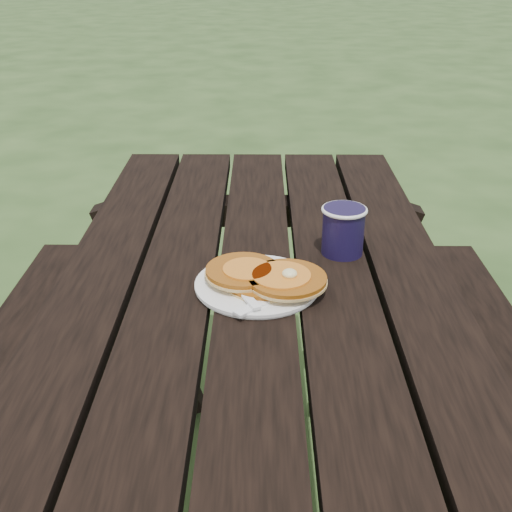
{
  "coord_description": "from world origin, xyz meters",
  "views": [
    {
      "loc": [
        0.01,
        -0.94,
        1.33
      ],
      "look_at": [
        0.0,
        0.12,
        0.8
      ],
      "focal_mm": 45.0,
      "sensor_mm": 36.0,
      "label": 1
    }
  ],
  "objects_px": {
    "pancake_stack": "(266,277)",
    "coffee_cup": "(343,228)",
    "plate": "(257,285)",
    "picnic_table": "(255,478)"
  },
  "relations": [
    {
      "from": "picnic_table",
      "to": "coffee_cup",
      "type": "distance_m",
      "value": 0.53
    },
    {
      "from": "pancake_stack",
      "to": "coffee_cup",
      "type": "distance_m",
      "value": 0.22
    },
    {
      "from": "plate",
      "to": "pancake_stack",
      "type": "height_order",
      "value": "pancake_stack"
    },
    {
      "from": "picnic_table",
      "to": "coffee_cup",
      "type": "height_order",
      "value": "coffee_cup"
    },
    {
      "from": "pancake_stack",
      "to": "coffee_cup",
      "type": "xyz_separation_m",
      "value": [
        0.16,
        0.15,
        0.03
      ]
    },
    {
      "from": "picnic_table",
      "to": "plate",
      "type": "relative_size",
      "value": 8.07
    },
    {
      "from": "picnic_table",
      "to": "pancake_stack",
      "type": "height_order",
      "value": "pancake_stack"
    },
    {
      "from": "plate",
      "to": "picnic_table",
      "type": "bearing_deg",
      "value": -92.7
    },
    {
      "from": "picnic_table",
      "to": "plate",
      "type": "xyz_separation_m",
      "value": [
        0.0,
        0.09,
        0.39
      ]
    },
    {
      "from": "plate",
      "to": "coffee_cup",
      "type": "distance_m",
      "value": 0.23
    }
  ]
}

